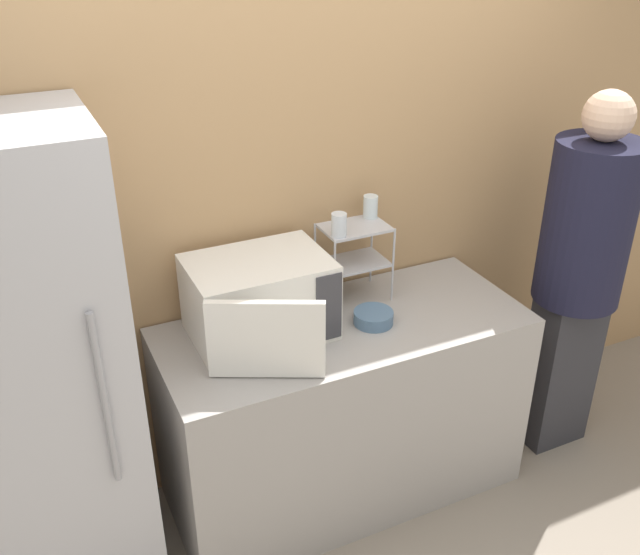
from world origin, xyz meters
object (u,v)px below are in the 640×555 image
bowl (373,318)px  person (580,264)px  glass_front_left (339,225)px  glass_back_right (370,207)px  refrigerator (37,385)px  microwave (260,299)px  dish_rack (354,247)px

bowl → person: size_ratio=0.09×
glass_front_left → bowl: size_ratio=0.59×
glass_front_left → glass_back_right: 0.24m
refrigerator → bowl: bearing=-2.8°
glass_back_right → person: person is taller
microwave → glass_back_right: (0.60, 0.18, 0.23)m
dish_rack → glass_back_right: bearing=29.2°
person → glass_front_left: bearing=165.4°
glass_back_right → refrigerator: refrigerator is taller
microwave → glass_back_right: 0.66m
bowl → glass_back_right: bearing=65.4°
glass_back_right → bowl: (-0.14, -0.30, -0.37)m
dish_rack → glass_back_right: size_ratio=3.50×
microwave → refrigerator: 0.88m
microwave → refrigerator: size_ratio=0.32×
dish_rack → microwave: bearing=-166.6°
dish_rack → glass_back_right: (0.11, 0.06, 0.15)m
bowl → glass_front_left: bearing=113.0°
dish_rack → glass_back_right: 0.19m
microwave → person: bearing=-8.7°
glass_front_left → dish_rack: bearing=28.3°
dish_rack → bowl: dish_rack is taller
dish_rack → glass_front_left: (-0.10, -0.06, 0.15)m
refrigerator → glass_back_right: bearing=8.9°
glass_back_right → bowl: size_ratio=0.59×
bowl → dish_rack: bearing=83.3°
glass_front_left → refrigerator: refrigerator is taller
microwave → dish_rack: bearing=13.4°
dish_rack → refrigerator: size_ratio=0.18×
bowl → person: person is taller
glass_back_right → refrigerator: size_ratio=0.05×
glass_front_left → bowl: glass_front_left is taller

